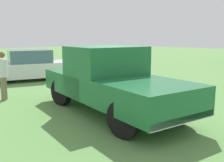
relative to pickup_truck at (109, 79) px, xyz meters
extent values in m
plane|color=#5B8C47|center=(0.47, -0.62, -0.95)|extent=(80.00, 80.00, 0.00)
cylinder|color=black|center=(-1.88, -0.39, -0.55)|extent=(0.81, 0.22, 0.81)
cylinder|color=black|center=(-1.53, 1.16, -0.55)|extent=(0.81, 0.22, 0.81)
cylinder|color=black|center=(1.27, -1.10, -0.55)|extent=(0.81, 0.22, 0.81)
cylinder|color=black|center=(1.63, 0.44, -0.55)|extent=(0.81, 0.22, 0.81)
cube|color=#1E6638|center=(-1.61, 0.36, -0.21)|extent=(2.39, 2.29, 0.64)
cube|color=#1E6638|center=(0.17, -0.04, 0.17)|extent=(1.99, 2.20, 1.40)
cube|color=slate|center=(0.17, -0.04, 0.61)|extent=(1.72, 2.00, 0.48)
cube|color=#1E6638|center=(1.15, -0.26, -0.23)|extent=(2.78, 2.38, 0.60)
cube|color=silver|center=(-2.53, 0.58, -0.47)|extent=(0.52, 1.79, 0.16)
cylinder|color=black|center=(5.46, -2.23, -0.65)|extent=(0.61, 0.20, 0.61)
cylinder|color=black|center=(6.87, -2.77, -0.65)|extent=(0.61, 0.20, 0.61)
cube|color=white|center=(6.68, -1.16, -0.44)|extent=(3.21, 4.70, 0.68)
cube|color=slate|center=(6.61, -1.36, 0.20)|extent=(2.14, 2.35, 0.60)
cylinder|color=#7A6B51|center=(3.44, 1.44, -0.56)|extent=(0.14, 0.14, 0.78)
cylinder|color=#7A6B51|center=(3.60, 1.31, -0.56)|extent=(0.14, 0.14, 0.78)
cylinder|color=silver|center=(3.52, 1.38, 0.12)|extent=(0.45, 0.45, 0.58)
sphere|color=brown|center=(3.52, 1.38, 0.55)|extent=(0.21, 0.21, 0.21)
camera|label=1|loc=(-4.89, 5.12, 1.15)|focal=41.89mm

